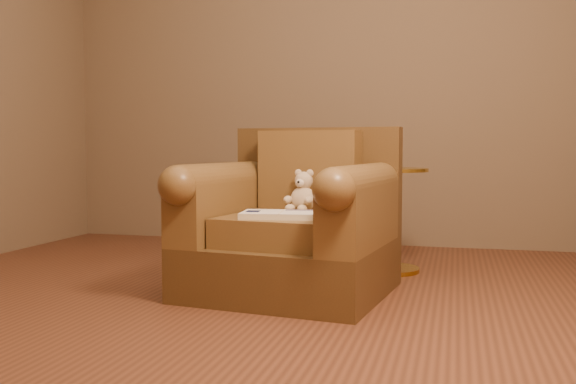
# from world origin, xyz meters

# --- Properties ---
(floor) EXTENTS (4.00, 4.00, 0.00)m
(floor) POSITION_xyz_m (0.00, 0.00, 0.00)
(floor) COLOR brown
(floor) RESTS_ON ground
(armchair) EXTENTS (1.06, 1.02, 0.85)m
(armchair) POSITION_xyz_m (0.27, 0.29, 0.33)
(armchair) COLOR #50371A
(armchair) RESTS_ON floor
(teddy_bear) EXTENTS (0.16, 0.19, 0.23)m
(teddy_bear) POSITION_xyz_m (0.30, 0.37, 0.49)
(teddy_bear) COLOR #CEB590
(teddy_bear) RESTS_ON armchair
(guidebook) EXTENTS (0.41, 0.28, 0.03)m
(guidebook) POSITION_xyz_m (0.28, 0.05, 0.42)
(guidebook) COLOR beige
(guidebook) RESTS_ON armchair
(side_table) EXTENTS (0.44, 0.44, 0.62)m
(side_table) POSITION_xyz_m (0.70, 0.95, 0.33)
(side_table) COLOR gold
(side_table) RESTS_ON floor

